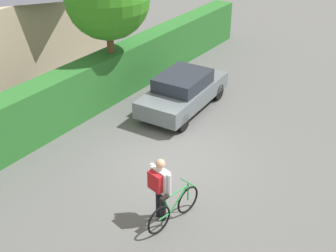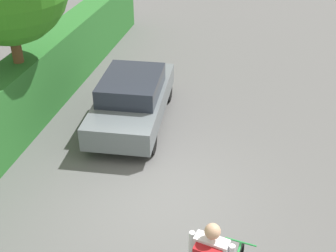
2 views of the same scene
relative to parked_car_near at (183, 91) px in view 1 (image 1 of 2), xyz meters
The scene contains 6 objects.
ground_plane 3.23m from the parked_car_near, 152.98° to the right, with size 60.00×60.00×0.00m, color #545454.
hedge_row 3.87m from the parked_car_near, 136.58° to the left, with size 20.97×0.90×1.80m, color #276528.
house_distant 8.56m from the parked_car_near, 92.64° to the left, with size 6.89×5.02×4.50m.
parked_car_near is the anchor object (origin of this frame).
bicycle 5.90m from the parked_car_near, 148.93° to the right, with size 1.74×0.50×0.95m.
person_rider 5.83m from the parked_car_near, 152.35° to the right, with size 0.43×0.68×1.73m.
Camera 1 is at (-9.19, -6.28, 7.56)m, focal length 48.23 mm.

